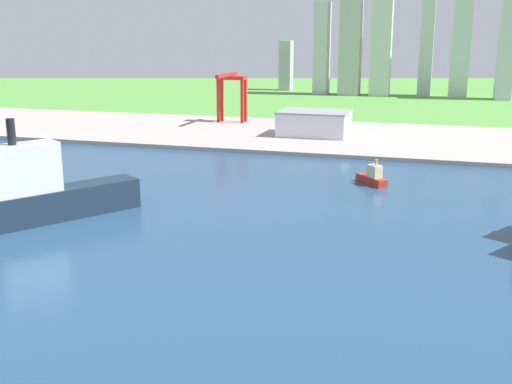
{
  "coord_description": "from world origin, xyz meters",
  "views": [
    {
      "loc": [
        44.23,
        66.96,
        69.91
      ],
      "look_at": [
        -0.2,
        213.46,
        31.29
      ],
      "focal_mm": 44.42,
      "sensor_mm": 36.0,
      "label": 1
    }
  ],
  "objects_px": {
    "cargo_ship": "(44,193)",
    "tugboat_small": "(372,177)",
    "warehouse_main": "(314,123)",
    "port_crane_red": "(231,87)"
  },
  "relations": [
    {
      "from": "cargo_ship",
      "to": "tugboat_small",
      "type": "xyz_separation_m",
      "value": [
        112.07,
        96.6,
        -7.53
      ]
    },
    {
      "from": "warehouse_main",
      "to": "cargo_ship",
      "type": "bearing_deg",
      "value": -104.87
    },
    {
      "from": "cargo_ship",
      "to": "port_crane_red",
      "type": "distance_m",
      "value": 265.12
    },
    {
      "from": "port_crane_red",
      "to": "warehouse_main",
      "type": "distance_m",
      "value": 88.87
    },
    {
      "from": "port_crane_red",
      "to": "tugboat_small",
      "type": "bearing_deg",
      "value": -52.5
    },
    {
      "from": "cargo_ship",
      "to": "warehouse_main",
      "type": "xyz_separation_m",
      "value": [
        58.35,
        219.7,
        -0.38
      ]
    },
    {
      "from": "warehouse_main",
      "to": "tugboat_small",
      "type": "bearing_deg",
      "value": -66.42
    },
    {
      "from": "cargo_ship",
      "to": "port_crane_red",
      "type": "height_order",
      "value": "port_crane_red"
    },
    {
      "from": "tugboat_small",
      "to": "port_crane_red",
      "type": "height_order",
      "value": "port_crane_red"
    },
    {
      "from": "tugboat_small",
      "to": "port_crane_red",
      "type": "xyz_separation_m",
      "value": [
        -128.42,
        167.37,
        26.08
      ]
    }
  ]
}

